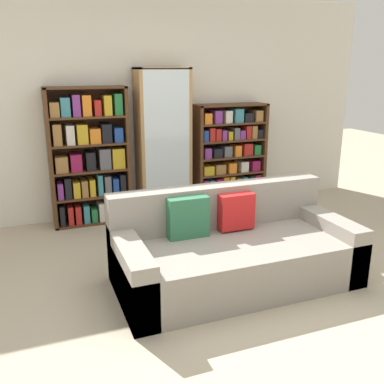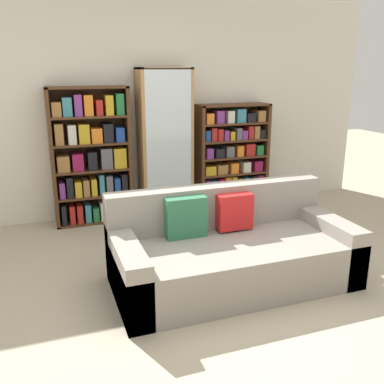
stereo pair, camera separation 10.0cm
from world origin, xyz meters
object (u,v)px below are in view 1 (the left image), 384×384
at_px(bookshelf_right, 229,158).
at_px(couch, 233,252).
at_px(bookshelf_left, 89,158).
at_px(display_cabinet, 163,145).
at_px(wine_bottle, 248,221).

bearing_deg(bookshelf_right, couch, -114.72).
bearing_deg(couch, bookshelf_left, 115.15).
relative_size(couch, display_cabinet, 1.12).
relative_size(bookshelf_left, wine_bottle, 4.43).
xyz_separation_m(display_cabinet, bookshelf_right, (0.93, 0.02, -0.24)).
xyz_separation_m(bookshelf_left, wine_bottle, (1.58, -1.04, -0.65)).
relative_size(bookshelf_left, display_cabinet, 0.89).
bearing_deg(couch, wine_bottle, 55.02).
height_order(display_cabinet, bookshelf_right, display_cabinet).
distance_m(bookshelf_left, wine_bottle, 2.00).
bearing_deg(bookshelf_left, bookshelf_right, 0.00).
height_order(display_cabinet, wine_bottle, display_cabinet).
relative_size(couch, bookshelf_right, 1.50).
height_order(couch, display_cabinet, display_cabinet).
bearing_deg(display_cabinet, couch, -89.38).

